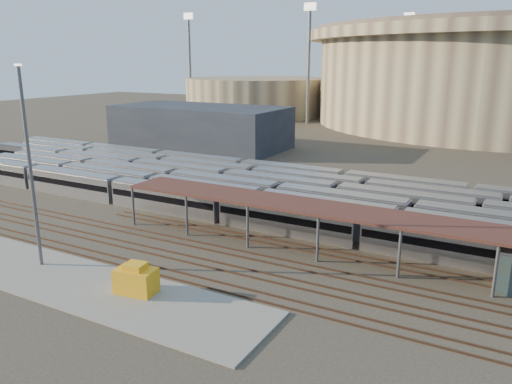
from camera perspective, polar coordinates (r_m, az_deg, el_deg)
name	(u,v)px	position (r m, az deg, el deg)	size (l,w,h in m)	color
ground	(177,237)	(61.59, -9.00, -5.16)	(420.00, 420.00, 0.00)	#383026
apron	(46,273)	(55.10, -22.91, -8.56)	(50.00, 9.00, 0.20)	gray
subway_trains	(247,189)	(76.20, -1.08, 0.36)	(125.31, 23.90, 3.60)	silver
inspection_shed	(366,216)	(53.76, 12.48, -2.72)	(60.30, 6.00, 5.30)	#59595E
empty_tracks	(150,250)	(57.97, -12.04, -6.51)	(170.00, 9.62, 0.18)	#4C3323
stadium	(500,74)	(185.78, 26.07, 12.05)	(124.00, 124.00, 32.50)	tan
secondary_arena	(257,96)	(200.43, 0.16, 10.91)	(56.00, 56.00, 14.00)	tan
service_building	(200,127)	(123.98, -6.41, 7.42)	(42.00, 20.00, 10.00)	#1E232D
floodlight_0	(309,60)	(168.83, 6.04, 14.72)	(4.00, 1.00, 38.40)	#59595E
floodlight_1	(190,60)	(204.92, -7.58, 14.69)	(4.00, 1.00, 38.40)	#59595E
floodlight_3	(406,60)	(210.49, 16.76, 14.21)	(4.00, 1.00, 38.40)	#59595E
yard_light_pole	(30,168)	(54.45, -24.40, 2.47)	(0.81, 0.36, 20.35)	#59595E
yellow_equipment	(136,281)	(47.60, -13.54, -9.83)	(3.66, 2.29, 2.29)	orange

